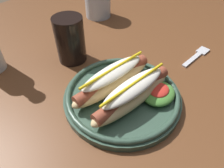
% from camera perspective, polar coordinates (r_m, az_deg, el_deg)
% --- Properties ---
extents(dining_table, '(1.43, 1.07, 0.74)m').
position_cam_1_polar(dining_table, '(0.64, -6.54, 1.02)').
color(dining_table, brown).
rests_on(dining_table, ground_plane).
extents(hot_dog_plate, '(0.26, 0.26, 0.08)m').
position_cam_1_polar(hot_dog_plate, '(0.45, 3.28, -2.09)').
color(hot_dog_plate, '#334C3D').
rests_on(hot_dog_plate, dining_table).
extents(fork, '(0.12, 0.03, 0.00)m').
position_cam_1_polar(fork, '(0.64, 22.31, 7.27)').
color(fork, silver).
rests_on(fork, dining_table).
extents(soda_cup, '(0.08, 0.08, 0.12)m').
position_cam_1_polar(soda_cup, '(0.56, -11.38, 11.81)').
color(soda_cup, black).
rests_on(soda_cup, dining_table).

